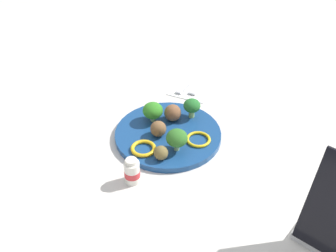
# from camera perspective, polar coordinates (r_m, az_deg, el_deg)

# --- Properties ---
(ground_plane) EXTENTS (4.00, 4.00, 0.00)m
(ground_plane) POSITION_cam_1_polar(r_m,az_deg,el_deg) (1.06, 0.00, -1.55)
(ground_plane) COLOR silver
(plate) EXTENTS (0.28, 0.28, 0.02)m
(plate) POSITION_cam_1_polar(r_m,az_deg,el_deg) (1.05, 0.00, -1.21)
(plate) COLOR navy
(plate) RESTS_ON ground_plane
(broccoli_floret_center) EXTENTS (0.05, 0.05, 0.05)m
(broccoli_floret_center) POSITION_cam_1_polar(r_m,az_deg,el_deg) (1.07, -2.18, 2.20)
(broccoli_floret_center) COLOR #8DBD81
(broccoli_floret_center) RESTS_ON plate
(broccoli_floret_near_rim) EXTENTS (0.05, 0.05, 0.06)m
(broccoli_floret_near_rim) POSITION_cam_1_polar(r_m,az_deg,el_deg) (1.09, 3.43, 2.86)
(broccoli_floret_near_rim) COLOR #A3CE6D
(broccoli_floret_near_rim) RESTS_ON plate
(broccoli_floret_mid_left) EXTENTS (0.05, 0.05, 0.06)m
(broccoli_floret_mid_left) POSITION_cam_1_polar(r_m,az_deg,el_deg) (0.97, 1.27, -1.75)
(broccoli_floret_mid_left) COLOR #A6CA82
(broccoli_floret_mid_left) RESTS_ON plate
(meatball_near_rim) EXTENTS (0.05, 0.05, 0.05)m
(meatball_near_rim) POSITION_cam_1_polar(r_m,az_deg,el_deg) (1.08, 0.67, 1.90)
(meatball_near_rim) COLOR brown
(meatball_near_rim) RESTS_ON plate
(meatball_back_left) EXTENTS (0.04, 0.04, 0.04)m
(meatball_back_left) POSITION_cam_1_polar(r_m,az_deg,el_deg) (1.03, -1.40, -0.39)
(meatball_back_left) COLOR brown
(meatball_back_left) RESTS_ON plate
(meatball_far_rim) EXTENTS (0.04, 0.04, 0.04)m
(meatball_far_rim) POSITION_cam_1_polar(r_m,az_deg,el_deg) (0.96, -1.02, -3.85)
(meatball_far_rim) COLOR brown
(meatball_far_rim) RESTS_ON plate
(pepper_ring_center) EXTENTS (0.08, 0.08, 0.01)m
(pepper_ring_center) POSITION_cam_1_polar(r_m,az_deg,el_deg) (1.02, 4.31, -1.99)
(pepper_ring_center) COLOR yellow
(pepper_ring_center) RESTS_ON plate
(pepper_ring_far_rim) EXTENTS (0.08, 0.08, 0.01)m
(pepper_ring_far_rim) POSITION_cam_1_polar(r_m,az_deg,el_deg) (0.99, -3.54, -3.21)
(pepper_ring_far_rim) COLOR yellow
(pepper_ring_far_rim) RESTS_ON plate
(napkin) EXTENTS (0.17, 0.12, 0.01)m
(napkin) POSITION_cam_1_polar(r_m,az_deg,el_deg) (1.27, 3.78, 5.87)
(napkin) COLOR white
(napkin) RESTS_ON ground_plane
(fork) EXTENTS (0.12, 0.02, 0.01)m
(fork) POSITION_cam_1_polar(r_m,az_deg,el_deg) (1.26, 4.41, 5.72)
(fork) COLOR silver
(fork) RESTS_ON napkin
(knife) EXTENTS (0.15, 0.03, 0.01)m
(knife) POSITION_cam_1_polar(r_m,az_deg,el_deg) (1.27, 2.88, 6.09)
(knife) COLOR white
(knife) RESTS_ON napkin
(yogurt_bottle) EXTENTS (0.04, 0.04, 0.07)m
(yogurt_bottle) POSITION_cam_1_polar(r_m,az_deg,el_deg) (0.92, -5.15, -6.51)
(yogurt_bottle) COLOR white
(yogurt_bottle) RESTS_ON ground_plane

